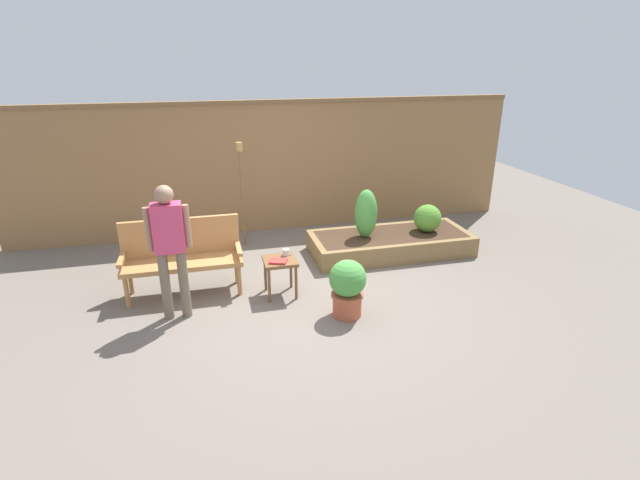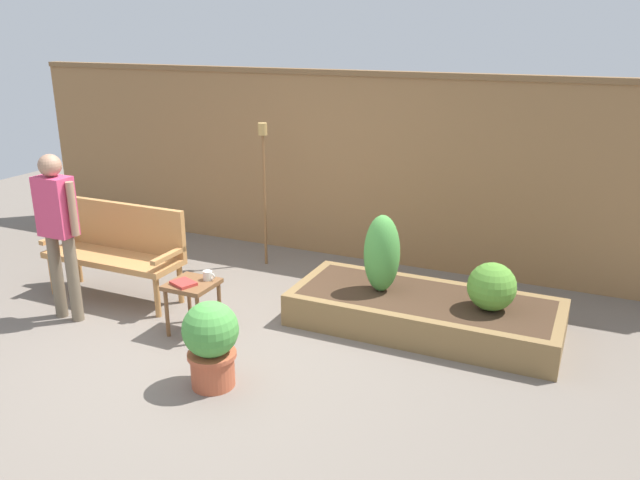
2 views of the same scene
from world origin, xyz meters
TOP-DOWN VIEW (x-y plane):
  - ground_plane at (0.00, 0.00)m, footprint 14.00×14.00m
  - fence_back at (0.00, 2.60)m, footprint 8.40×0.14m
  - garden_bench at (-1.46, 0.55)m, footprint 1.44×0.48m
  - side_table at (-0.30, 0.15)m, footprint 0.40×0.40m
  - cup_on_table at (-0.20, 0.26)m, footprint 0.12×0.08m
  - book_on_table at (-0.33, 0.07)m, footprint 0.25×0.23m
  - potted_boxwood at (0.36, -0.54)m, footprint 0.43×0.43m
  - raised_planter_bed at (1.55, 1.08)m, footprint 2.40×1.00m
  - shrub_near_bench at (1.14, 1.07)m, footprint 0.33×0.33m
  - shrub_far_corner at (2.13, 1.07)m, footprint 0.42×0.42m
  - tiki_torch at (-0.56, 1.95)m, footprint 0.10×0.10m
  - person_by_bench at (-1.54, -0.10)m, footprint 0.47×0.20m

SIDE VIEW (x-z plane):
  - ground_plane at x=0.00m, z-range 0.00..0.00m
  - raised_planter_bed at x=1.55m, z-range 0.00..0.30m
  - potted_boxwood at x=0.36m, z-range 0.03..0.72m
  - side_table at x=-0.30m, z-range 0.16..0.64m
  - book_on_table at x=-0.33m, z-range 0.48..0.51m
  - shrub_far_corner at x=2.13m, z-range 0.30..0.72m
  - cup_on_table at x=-0.20m, z-range 0.48..0.56m
  - garden_bench at x=-1.46m, z-range 0.07..1.01m
  - shrub_near_bench at x=1.14m, z-range 0.30..1.02m
  - person_by_bench at x=-1.54m, z-range 0.15..1.71m
  - fence_back at x=0.00m, z-range 0.01..2.17m
  - tiki_torch at x=-0.56m, z-range 0.31..1.93m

